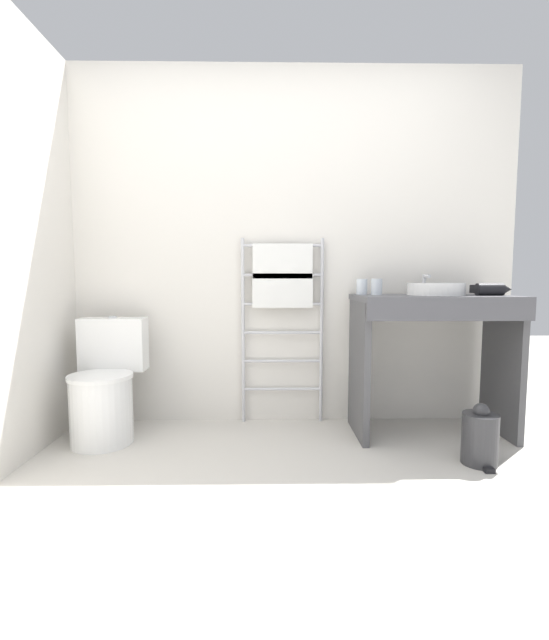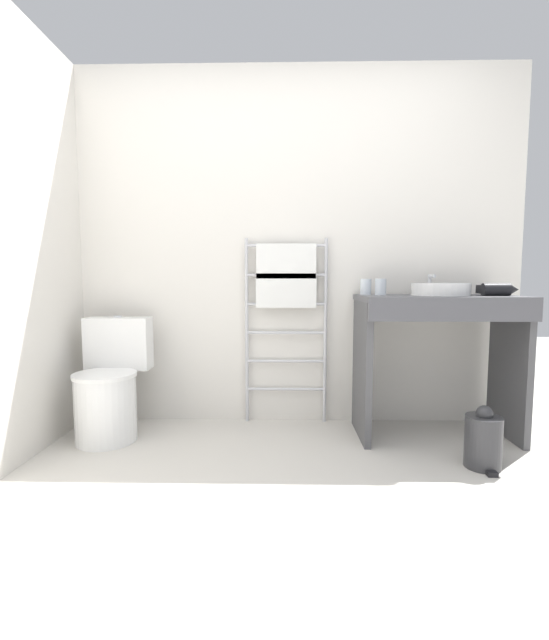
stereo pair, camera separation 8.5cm
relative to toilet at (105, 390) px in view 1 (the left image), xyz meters
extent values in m
plane|color=beige|center=(1.12, -1.17, -0.31)|extent=(12.00, 12.00, 0.00)
cube|color=silver|center=(1.12, 0.41, 0.89)|extent=(3.11, 0.12, 2.39)
cylinder|color=white|center=(0.00, -0.07, -0.11)|extent=(0.36, 0.36, 0.40)
cylinder|color=white|center=(0.00, -0.07, 0.10)|extent=(0.37, 0.37, 0.02)
cube|color=white|center=(0.00, 0.17, 0.26)|extent=(0.41, 0.15, 0.34)
cylinder|color=silver|center=(0.00, 0.17, 0.43)|extent=(0.05, 0.05, 0.01)
cylinder|color=silver|center=(0.83, 0.32, 0.32)|extent=(0.02, 0.02, 1.26)
cylinder|color=silver|center=(1.36, 0.32, 0.32)|extent=(0.02, 0.02, 1.26)
cylinder|color=silver|center=(1.09, 0.32, -0.08)|extent=(0.54, 0.02, 0.02)
cylinder|color=silver|center=(1.09, 0.32, 0.11)|extent=(0.54, 0.02, 0.02)
cylinder|color=silver|center=(1.09, 0.32, 0.31)|extent=(0.54, 0.02, 0.02)
cylinder|color=silver|center=(1.09, 0.32, 0.51)|extent=(0.54, 0.02, 0.02)
cylinder|color=silver|center=(1.09, 0.32, 0.70)|extent=(0.54, 0.02, 0.02)
cylinder|color=silver|center=(1.09, 0.32, 0.90)|extent=(0.54, 0.02, 0.02)
cube|color=white|center=(1.09, 0.29, 0.79)|extent=(0.40, 0.04, 0.23)
cube|color=white|center=(1.09, 0.29, 0.60)|extent=(0.40, 0.04, 0.23)
cube|color=#4C4C51|center=(2.02, 0.06, 0.56)|extent=(0.95, 0.54, 0.03)
cube|color=#4C4C51|center=(2.02, -0.20, 0.49)|extent=(0.95, 0.02, 0.10)
cube|color=#4C4C4F|center=(1.57, 0.06, 0.11)|extent=(0.04, 0.46, 0.85)
cube|color=#4C4C4F|center=(2.48, 0.06, 0.11)|extent=(0.04, 0.46, 0.85)
cylinder|color=white|center=(2.04, 0.08, 0.61)|extent=(0.35, 0.35, 0.08)
cylinder|color=silver|center=(2.04, 0.08, 0.65)|extent=(0.28, 0.28, 0.01)
cylinder|color=silver|center=(2.04, 0.28, 0.64)|extent=(0.02, 0.02, 0.13)
cylinder|color=silver|center=(2.04, 0.23, 0.69)|extent=(0.02, 0.09, 0.02)
cylinder|color=silver|center=(1.61, 0.23, 0.62)|extent=(0.07, 0.07, 0.10)
cylinder|color=silver|center=(1.70, 0.17, 0.62)|extent=(0.07, 0.07, 0.10)
cylinder|color=black|center=(2.34, 0.00, 0.61)|extent=(0.16, 0.07, 0.07)
cone|color=black|center=(2.45, 0.00, 0.61)|extent=(0.06, 0.06, 0.06)
cube|color=black|center=(2.31, 0.09, 0.61)|extent=(0.04, 0.10, 0.05)
cylinder|color=#333335|center=(2.12, -0.39, -0.17)|extent=(0.18, 0.18, 0.27)
sphere|color=#333335|center=(2.12, -0.39, -0.02)|extent=(0.08, 0.08, 0.08)
cube|color=black|center=(2.12, -0.50, -0.30)|extent=(0.05, 0.04, 0.02)
camera|label=1|loc=(0.99, -2.57, 0.67)|focal=24.00mm
camera|label=2|loc=(1.08, -2.57, 0.67)|focal=24.00mm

